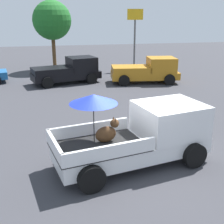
{
  "coord_description": "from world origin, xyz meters",
  "views": [
    {
      "loc": [
        -2.54,
        -8.11,
        4.66
      ],
      "look_at": [
        -0.16,
        2.17,
        1.1
      ],
      "focal_mm": 46.07,
      "sensor_mm": 36.0,
      "label": 1
    }
  ],
  "objects_px": {
    "pickup_truck_main": "(143,134)",
    "pickup_truck_far": "(69,71)",
    "pickup_truck_red": "(148,71)",
    "motel_sign": "(135,27)"
  },
  "relations": [
    {
      "from": "pickup_truck_main",
      "to": "pickup_truck_far",
      "type": "xyz_separation_m",
      "value": [
        -1.35,
        12.46,
        -0.12
      ]
    },
    {
      "from": "pickup_truck_red",
      "to": "motel_sign",
      "type": "distance_m",
      "value": 6.27
    },
    {
      "from": "pickup_truck_red",
      "to": "motel_sign",
      "type": "xyz_separation_m",
      "value": [
        0.72,
        5.58,
        2.77
      ]
    },
    {
      "from": "pickup_truck_main",
      "to": "pickup_truck_red",
      "type": "distance_m",
      "value": 12.02
    },
    {
      "from": "pickup_truck_main",
      "to": "motel_sign",
      "type": "bearing_deg",
      "value": 63.12
    },
    {
      "from": "motel_sign",
      "to": "pickup_truck_red",
      "type": "bearing_deg",
      "value": -97.31
    },
    {
      "from": "pickup_truck_far",
      "to": "motel_sign",
      "type": "relative_size",
      "value": 0.98
    },
    {
      "from": "pickup_truck_far",
      "to": "motel_sign",
      "type": "xyz_separation_m",
      "value": [
        6.27,
        4.39,
        2.77
      ]
    },
    {
      "from": "pickup_truck_main",
      "to": "pickup_truck_far",
      "type": "height_order",
      "value": "pickup_truck_main"
    },
    {
      "from": "pickup_truck_main",
      "to": "pickup_truck_far",
      "type": "distance_m",
      "value": 12.53
    }
  ]
}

